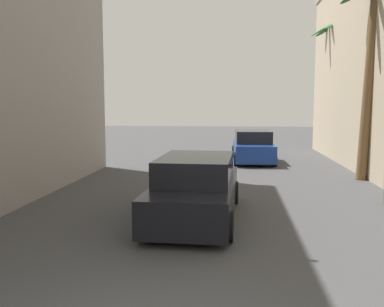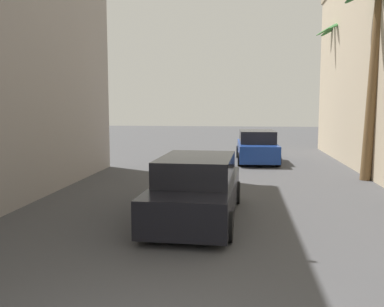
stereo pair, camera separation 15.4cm
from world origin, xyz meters
name	(u,v)px [view 1 (the left image)]	position (x,y,z in m)	size (l,w,h in m)	color
ground_plane	(207,190)	(0.00, 10.00, 0.00)	(85.01, 85.01, 0.00)	#424244
traffic_light_mast	(0,31)	(-4.50, 5.65, 4.52)	(5.09, 0.32, 6.49)	#333333
car_lead	(196,189)	(-0.04, 6.44, 0.74)	(2.13, 5.04, 1.56)	black
car_far	(253,147)	(1.79, 17.40, 0.74)	(2.09, 4.62, 1.56)	black
palm_tree_far_right	(336,75)	(6.32, 20.37, 4.45)	(2.99, 2.58, 7.33)	brown
palm_tree_mid_right	(370,60)	(5.83, 12.60, 4.46)	(3.07, 2.69, 7.32)	brown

